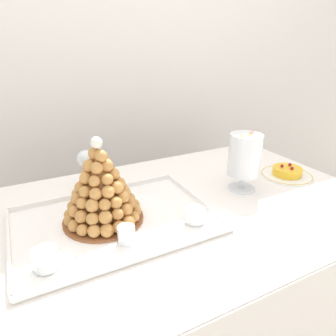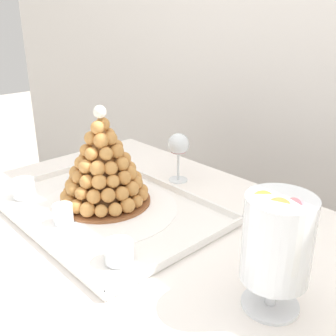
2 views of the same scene
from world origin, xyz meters
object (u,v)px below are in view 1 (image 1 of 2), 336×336
object	(u,v)px
croquembouche	(101,190)
fruit_tart_plate	(287,173)
wine_glass	(86,161)
dessert_cup_mid_left	(126,235)
dessert_cup_centre	(195,215)
serving_tray	(115,221)
macaron_goblet	(245,156)
dessert_cup_left	(46,259)

from	to	relation	value
croquembouche	fruit_tart_plate	bearing A→B (deg)	-0.45
croquembouche	wine_glass	distance (m)	0.27
dessert_cup_mid_left	dessert_cup_centre	xyz separation A→B (m)	(0.23, 0.00, -0.00)
serving_tray	dessert_cup_centre	world-z (taller)	dessert_cup_centre
croquembouche	dessert_cup_mid_left	bearing A→B (deg)	-80.51
dessert_cup_mid_left	macaron_goblet	bearing A→B (deg)	13.48
dessert_cup_left	dessert_cup_centre	bearing A→B (deg)	1.30
serving_tray	wine_glass	size ratio (longest dim) A/B	3.92
fruit_tart_plate	wine_glass	xyz separation A→B (m)	(-0.78, 0.27, 0.10)
dessert_cup_left	serving_tray	bearing A→B (deg)	30.62
fruit_tart_plate	dessert_cup_centre	bearing A→B (deg)	-166.32
dessert_cup_left	fruit_tart_plate	world-z (taller)	dessert_cup_left
serving_tray	dessert_cup_mid_left	size ratio (longest dim) A/B	12.28
dessert_cup_left	dessert_cup_mid_left	xyz separation A→B (m)	(0.21, 0.01, -0.00)
serving_tray	macaron_goblet	distance (m)	0.53
croquembouche	dessert_cup_centre	bearing A→B (deg)	-29.03
dessert_cup_left	macaron_goblet	bearing A→B (deg)	10.15
dessert_cup_left	dessert_cup_mid_left	size ratio (longest dim) A/B	1.25
dessert_cup_left	fruit_tart_plate	size ratio (longest dim) A/B	0.29
dessert_cup_mid_left	fruit_tart_plate	size ratio (longest dim) A/B	0.23
dessert_cup_centre	macaron_goblet	distance (m)	0.34
macaron_goblet	croquembouche	bearing A→B (deg)	178.07
dessert_cup_left	dessert_cup_centre	distance (m)	0.44
croquembouche	wine_glass	xyz separation A→B (m)	(0.02, 0.27, 0.00)
macaron_goblet	fruit_tart_plate	xyz separation A→B (m)	(0.25, 0.01, -0.12)
croquembouche	fruit_tart_plate	xyz separation A→B (m)	(0.80, -0.01, -0.10)
dessert_cup_centre	macaron_goblet	bearing A→B (deg)	22.46
serving_tray	fruit_tart_plate	xyz separation A→B (m)	(0.77, 0.01, 0.01)
dessert_cup_centre	wine_glass	distance (m)	0.48
macaron_goblet	wine_glass	size ratio (longest dim) A/B	1.50
dessert_cup_left	dessert_cup_centre	world-z (taller)	dessert_cup_left
fruit_tart_plate	wine_glass	distance (m)	0.84
dessert_cup_left	wine_glass	xyz separation A→B (m)	(0.21, 0.42, 0.08)
croquembouche	macaron_goblet	distance (m)	0.55
croquembouche	dessert_cup_left	xyz separation A→B (m)	(-0.19, -0.15, -0.08)
wine_glass	dessert_cup_left	bearing A→B (deg)	-116.21
fruit_tart_plate	dessert_cup_mid_left	bearing A→B (deg)	-169.99
fruit_tart_plate	wine_glass	size ratio (longest dim) A/B	1.39
dessert_cup_mid_left	fruit_tart_plate	bearing A→B (deg)	10.01
serving_tray	wine_glass	bearing A→B (deg)	92.60
serving_tray	wine_glass	xyz separation A→B (m)	(-0.01, 0.29, 0.11)
dessert_cup_left	wine_glass	world-z (taller)	wine_glass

